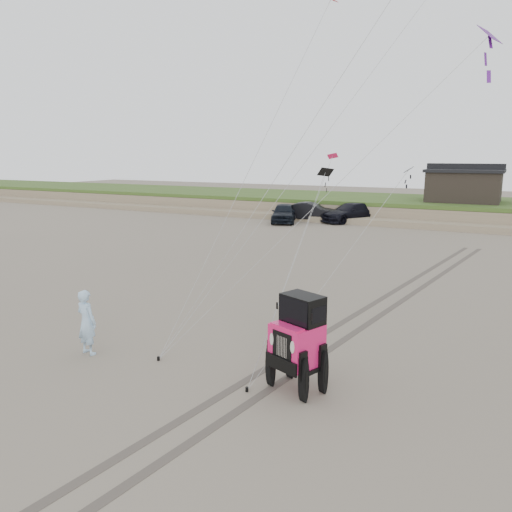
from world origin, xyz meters
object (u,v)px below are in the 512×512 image
at_px(truck_c, 351,213).
at_px(truck_a, 284,213).
at_px(jeep, 297,353).
at_px(cabin, 464,185).
at_px(truck_b, 311,212).
at_px(man, 87,322).

bearing_deg(truck_c, truck_a, -118.97).
distance_m(truck_a, jeep, 31.81).
relative_size(cabin, truck_b, 1.28).
bearing_deg(truck_c, truck_b, -133.88).
bearing_deg(jeep, man, -152.59).
distance_m(truck_a, truck_b, 2.65).
bearing_deg(truck_a, truck_c, 9.44).
bearing_deg(truck_a, man, -97.03).
bearing_deg(man, truck_c, -79.32).
distance_m(truck_c, jeep, 32.85).
bearing_deg(truck_c, jeep, -44.17).
xyz_separation_m(truck_c, man, (1.93, -32.50, 0.14)).
distance_m(cabin, truck_b, 13.82).
relative_size(truck_b, jeep, 0.95).
xyz_separation_m(cabin, man, (-6.64, -37.98, -2.25)).
bearing_deg(truck_c, man, -55.50).
bearing_deg(truck_c, cabin, 63.70).
bearing_deg(cabin, truck_c, -147.40).
distance_m(truck_b, jeep, 33.02).
bearing_deg(jeep, truck_b, 131.86).
distance_m(truck_b, man, 32.03).
bearing_deg(man, truck_a, -69.26).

